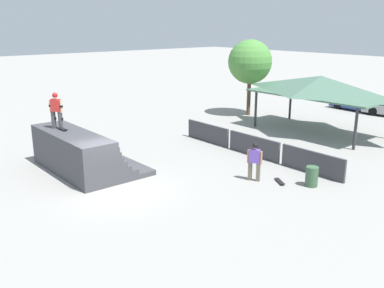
# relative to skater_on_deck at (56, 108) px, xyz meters

# --- Properties ---
(ground_plane) EXTENTS (160.00, 160.00, 0.00)m
(ground_plane) POSITION_rel_skater_on_deck_xyz_m (4.07, 0.41, -2.83)
(ground_plane) COLOR gray
(quarter_pipe_ramp) EXTENTS (5.49, 3.48, 1.86)m
(quarter_pipe_ramp) POSITION_rel_skater_on_deck_xyz_m (1.17, 0.47, -2.02)
(quarter_pipe_ramp) COLOR #424247
(quarter_pipe_ramp) RESTS_ON ground
(skater_on_deck) EXTENTS (0.67, 0.55, 1.68)m
(skater_on_deck) POSITION_rel_skater_on_deck_xyz_m (0.00, 0.00, 0.00)
(skater_on_deck) COLOR #4C4C51
(skater_on_deck) RESTS_ON quarter_pipe_ramp
(skateboard_on_deck) EXTENTS (0.76, 0.22, 0.09)m
(skateboard_on_deck) POSITION_rel_skater_on_deck_xyz_m (0.44, 0.05, -0.91)
(skateboard_on_deck) COLOR blue
(skateboard_on_deck) RESTS_ON quarter_pipe_ramp
(bystander_walking) EXTENTS (0.64, 0.41, 1.70)m
(bystander_walking) POSITION_rel_skater_on_deck_xyz_m (7.22, 5.63, -1.83)
(bystander_walking) COLOR #6B6051
(bystander_walking) RESTS_ON ground
(skateboard_on_ground) EXTENTS (0.82, 0.61, 0.09)m
(skateboard_on_ground) POSITION_rel_skater_on_deck_xyz_m (8.14, 6.27, -2.77)
(skateboard_on_ground) COLOR red
(skateboard_on_ground) RESTS_ON ground
(barrier_fence) EXTENTS (10.37, 0.12, 1.05)m
(barrier_fence) POSITION_rel_skater_on_deck_xyz_m (4.77, 8.32, -2.30)
(barrier_fence) COLOR #3D3D42
(barrier_fence) RESTS_ON ground
(pavilion_shelter) EXTENTS (8.35, 4.29, 3.52)m
(pavilion_shelter) POSITION_rel_skater_on_deck_xyz_m (3.94, 15.14, 0.09)
(pavilion_shelter) COLOR #2D2D33
(pavilion_shelter) RESTS_ON ground
(tree_beside_pavilion) EXTENTS (3.17, 3.17, 5.50)m
(tree_beside_pavilion) POSITION_rel_skater_on_deck_xyz_m (-2.43, 15.69, 1.07)
(tree_beside_pavilion) COLOR brown
(tree_beside_pavilion) RESTS_ON ground
(trash_bin) EXTENTS (0.52, 0.52, 0.85)m
(trash_bin) POSITION_rel_skater_on_deck_xyz_m (9.22, 6.98, -2.40)
(trash_bin) COLOR #385B3D
(trash_bin) RESTS_ON ground
(parked_car_blue) EXTENTS (4.41, 1.94, 1.27)m
(parked_car_blue) POSITION_rel_skater_on_deck_xyz_m (1.92, 23.58, -2.23)
(parked_car_blue) COLOR navy
(parked_car_blue) RESTS_ON ground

